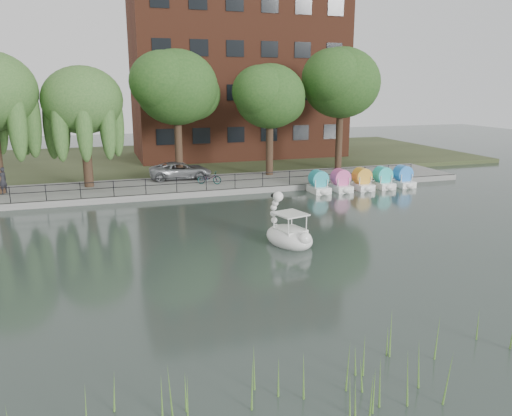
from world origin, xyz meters
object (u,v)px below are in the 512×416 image
minivan (181,169)px  pedestrian (2,178)px  bicycle (209,177)px  swan_boat (288,233)px

minivan → pedestrian: bearing=99.0°
bicycle → pedestrian: (-13.44, 1.09, 0.49)m
swan_boat → minivan: bearing=83.6°
pedestrian → swan_boat: size_ratio=0.63×
pedestrian → bicycle: bearing=123.7°
bicycle → swan_boat: bearing=-153.9°
pedestrian → swan_boat: pedestrian is taller
minivan → bicycle: 3.05m
minivan → swan_boat: bearing=-169.8°
bicycle → pedestrian: bearing=108.2°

